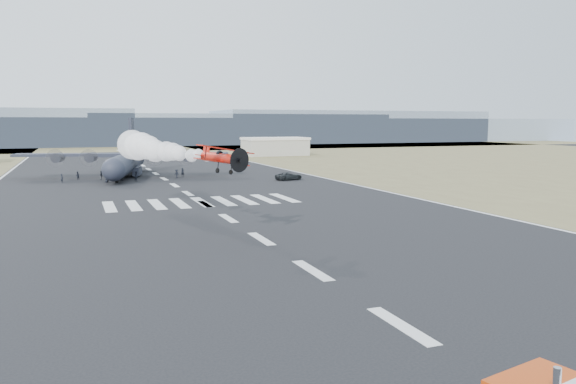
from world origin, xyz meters
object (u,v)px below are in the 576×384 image
crew_a (183,172)px  crew_b (137,176)px  transport_aircraft (125,161)px  crew_g (62,178)px  crew_c (177,174)px  crew_e (107,178)px  aerobatic_biplane (222,157)px  crew_h (77,176)px  hangar_right (275,146)px  crew_d (101,175)px  support_vehicle (289,176)px  crew_f (121,176)px

crew_a → crew_b: bearing=-165.1°
transport_aircraft → crew_g: 14.43m
crew_c → crew_e: size_ratio=0.99×
crew_c → aerobatic_biplane: bearing=-40.8°
crew_g → crew_c: bearing=-94.9°
transport_aircraft → crew_b: size_ratio=21.65×
transport_aircraft → crew_b: 10.49m
crew_a → crew_h: 19.75m
hangar_right → crew_e: hangar_right is taller
crew_d → crew_e: crew_e is taller
crew_d → support_vehicle: bearing=69.5°
crew_c → crew_e: (-13.24, -4.04, 0.01)m
aerobatic_biplane → crew_h: bearing=88.7°
transport_aircraft → crew_c: transport_aircraft is taller
transport_aircraft → crew_b: (1.07, -10.22, -2.10)m
crew_b → crew_h: crew_b is taller
aerobatic_biplane → crew_f: bearing=82.2°
support_vehicle → crew_c: size_ratio=3.24×
support_vehicle → transport_aircraft: bearing=42.2°
hangar_right → support_vehicle: size_ratio=3.90×
crew_e → crew_f: 3.73m
crew_a → crew_c: crew_a is taller
hangar_right → aerobatic_biplane: 134.46m
support_vehicle → crew_d: size_ratio=3.29×
crew_b → crew_g: size_ratio=1.17×
hangar_right → crew_c: size_ratio=12.64×
crew_b → crew_c: size_ratio=1.16×
hangar_right → crew_d: (-57.33, -62.93, -2.21)m
crew_f → crew_g: crew_f is taller
aerobatic_biplane → hangar_right: bearing=56.2°
crew_a → crew_f: bearing=179.3°
crew_c → support_vehicle: bearing=23.8°
crew_h → crew_a: bearing=142.0°
crew_a → crew_d: crew_a is taller
crew_a → crew_f: 12.67m
crew_c → crew_d: crew_c is taller
crew_b → crew_a: bearing=-14.9°
crew_b → crew_e: (-5.27, -0.07, -0.12)m
crew_e → crew_f: bearing=151.3°
crew_e → crew_h: (-4.88, 7.18, -0.04)m
crew_e → crew_g: size_ratio=1.02×
hangar_right → crew_h: bearing=-134.9°
aerobatic_biplane → crew_b: aerobatic_biplane is taller
crew_g → crew_h: (2.63, 5.02, -0.02)m
hangar_right → crew_g: 92.73m
crew_c → crew_e: 13.85m
hangar_right → transport_aircraft: bearing=-131.8°
crew_c → crew_f: 10.60m
crew_g → crew_b: bearing=-109.4°
crew_e → crew_f: crew_f is taller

